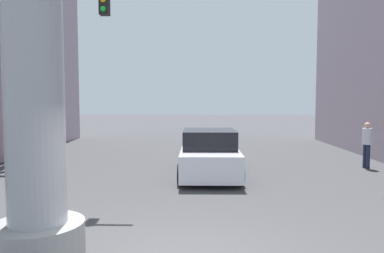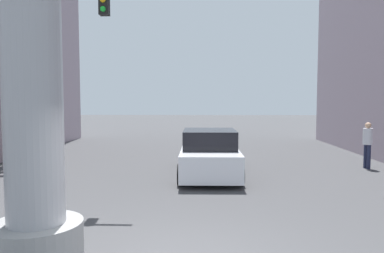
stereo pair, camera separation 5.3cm
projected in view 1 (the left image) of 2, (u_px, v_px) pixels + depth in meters
The scene contains 4 objects.
ground_plane at pixel (195, 161), 15.73m from camera, with size 94.45×94.45×0.00m, color #424244.
car_lead at pixel (209, 154), 12.75m from camera, with size 2.02×4.87×1.56m.
palm_tree_mid_left at pixel (12, 55), 14.88m from camera, with size 2.97×2.72×7.23m.
pedestrian_mid_right at pixel (367, 141), 13.88m from camera, with size 0.39×0.39×1.72m.
Camera 1 is at (0.29, -5.58, 2.56)m, focal length 35.00 mm.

